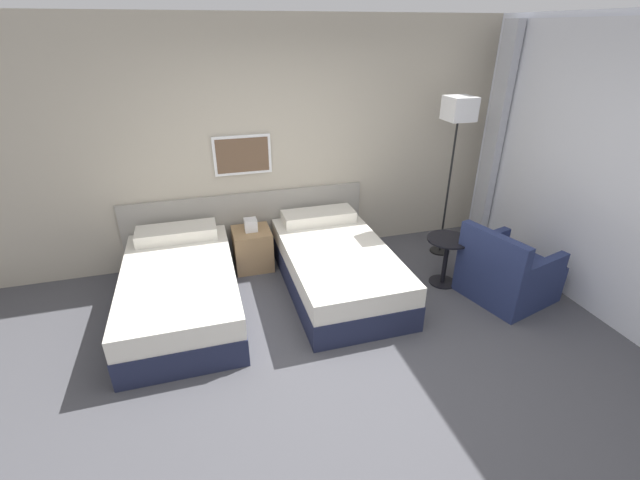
# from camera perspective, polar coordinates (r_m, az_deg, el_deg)

# --- Properties ---
(ground_plane) EXTENTS (16.00, 16.00, 0.00)m
(ground_plane) POSITION_cam_1_polar(r_m,az_deg,el_deg) (3.74, 4.10, -16.58)
(ground_plane) COLOR #47474C
(wall_headboard) EXTENTS (10.00, 0.10, 2.70)m
(wall_headboard) POSITION_cam_1_polar(r_m,az_deg,el_deg) (5.04, -4.70, 12.01)
(wall_headboard) COLOR #B7AD99
(wall_headboard) RESTS_ON ground_plane
(bed_near_door) EXTENTS (1.06, 1.91, 0.61)m
(bed_near_door) POSITION_cam_1_polar(r_m,az_deg,el_deg) (4.44, -18.08, -6.25)
(bed_near_door) COLOR #1E233D
(bed_near_door) RESTS_ON ground_plane
(bed_near_window) EXTENTS (1.06, 1.91, 0.61)m
(bed_near_window) POSITION_cam_1_polar(r_m,az_deg,el_deg) (4.61, 2.20, -3.50)
(bed_near_window) COLOR #1E233D
(bed_near_window) RESTS_ON ground_plane
(nightstand) EXTENTS (0.43, 0.43, 0.61)m
(nightstand) POSITION_cam_1_polar(r_m,az_deg,el_deg) (5.05, -8.99, -1.05)
(nightstand) COLOR #9E7A51
(nightstand) RESTS_ON ground_plane
(floor_lamp) EXTENTS (0.29, 0.29, 1.89)m
(floor_lamp) POSITION_cam_1_polar(r_m,az_deg,el_deg) (5.11, 17.93, 15.10)
(floor_lamp) COLOR black
(floor_lamp) RESTS_ON ground_plane
(side_table) EXTENTS (0.45, 0.45, 0.55)m
(side_table) POSITION_cam_1_polar(r_m,az_deg,el_deg) (4.80, 16.52, -1.57)
(side_table) COLOR black
(side_table) RESTS_ON ground_plane
(armchair) EXTENTS (0.95, 0.94, 0.80)m
(armchair) POSITION_cam_1_polar(r_m,az_deg,el_deg) (4.84, 23.62, -4.21)
(armchair) COLOR navy
(armchair) RESTS_ON ground_plane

